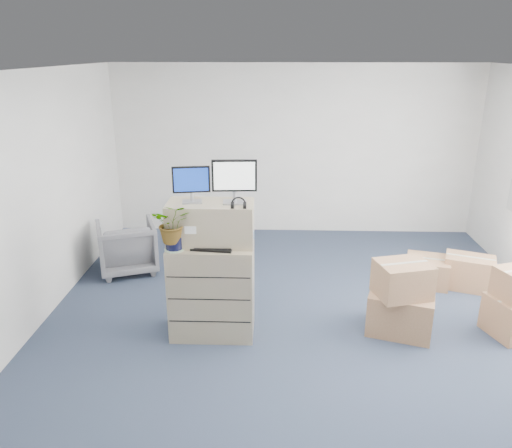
{
  "coord_description": "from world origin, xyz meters",
  "views": [
    {
      "loc": [
        -0.35,
        -4.73,
        2.99
      ],
      "look_at": [
        -0.53,
        0.4,
        1.19
      ],
      "focal_mm": 35.0,
      "sensor_mm": 36.0,
      "label": 1
    }
  ],
  "objects_px": {
    "potted_plant": "(173,228)",
    "water_bottle": "(221,230)",
    "monitor_right": "(234,179)",
    "office_chair": "(127,244)",
    "filing_cabinet_lower": "(212,289)",
    "keyboard": "(212,248)",
    "monitor_left": "(191,182)"
  },
  "relations": [
    {
      "from": "monitor_left",
      "to": "filing_cabinet_lower",
      "type": "bearing_deg",
      "value": -25.37
    },
    {
      "from": "monitor_left",
      "to": "office_chair",
      "type": "bearing_deg",
      "value": 118.74
    },
    {
      "from": "monitor_right",
      "to": "water_bottle",
      "type": "distance_m",
      "value": 0.58
    },
    {
      "from": "filing_cabinet_lower",
      "to": "office_chair",
      "type": "relative_size",
      "value": 1.32
    },
    {
      "from": "water_bottle",
      "to": "office_chair",
      "type": "height_order",
      "value": "water_bottle"
    },
    {
      "from": "monitor_left",
      "to": "monitor_right",
      "type": "bearing_deg",
      "value": -10.57
    },
    {
      "from": "filing_cabinet_lower",
      "to": "water_bottle",
      "type": "bearing_deg",
      "value": 31.91
    },
    {
      "from": "keyboard",
      "to": "water_bottle",
      "type": "relative_size",
      "value": 1.5
    },
    {
      "from": "keyboard",
      "to": "monitor_left",
      "type": "bearing_deg",
      "value": 147.55
    },
    {
      "from": "monitor_left",
      "to": "keyboard",
      "type": "bearing_deg",
      "value": -48.55
    },
    {
      "from": "monitor_right",
      "to": "water_bottle",
      "type": "bearing_deg",
      "value": 168.01
    },
    {
      "from": "filing_cabinet_lower",
      "to": "monitor_left",
      "type": "bearing_deg",
      "value": 164.11
    },
    {
      "from": "water_bottle",
      "to": "potted_plant",
      "type": "bearing_deg",
      "value": -154.16
    },
    {
      "from": "keyboard",
      "to": "potted_plant",
      "type": "relative_size",
      "value": 0.98
    },
    {
      "from": "filing_cabinet_lower",
      "to": "potted_plant",
      "type": "height_order",
      "value": "potted_plant"
    },
    {
      "from": "filing_cabinet_lower",
      "to": "water_bottle",
      "type": "relative_size",
      "value": 3.65
    },
    {
      "from": "filing_cabinet_lower",
      "to": "monitor_left",
      "type": "height_order",
      "value": "monitor_left"
    },
    {
      "from": "monitor_right",
      "to": "potted_plant",
      "type": "distance_m",
      "value": 0.8
    },
    {
      "from": "potted_plant",
      "to": "office_chair",
      "type": "relative_size",
      "value": 0.55
    },
    {
      "from": "monitor_right",
      "to": "office_chair",
      "type": "relative_size",
      "value": 0.58
    },
    {
      "from": "monitor_left",
      "to": "water_bottle",
      "type": "height_order",
      "value": "monitor_left"
    },
    {
      "from": "monitor_right",
      "to": "potted_plant",
      "type": "xyz_separation_m",
      "value": [
        -0.61,
        -0.2,
        -0.47
      ]
    },
    {
      "from": "filing_cabinet_lower",
      "to": "office_chair",
      "type": "xyz_separation_m",
      "value": [
        -1.4,
        1.59,
        -0.13
      ]
    },
    {
      "from": "water_bottle",
      "to": "potted_plant",
      "type": "height_order",
      "value": "potted_plant"
    },
    {
      "from": "potted_plant",
      "to": "office_chair",
      "type": "distance_m",
      "value": 2.22
    },
    {
      "from": "monitor_right",
      "to": "office_chair",
      "type": "bearing_deg",
      "value": 133.48
    },
    {
      "from": "potted_plant",
      "to": "water_bottle",
      "type": "bearing_deg",
      "value": 25.84
    },
    {
      "from": "monitor_right",
      "to": "keyboard",
      "type": "xyz_separation_m",
      "value": [
        -0.23,
        -0.17,
        -0.69
      ]
    },
    {
      "from": "keyboard",
      "to": "office_chair",
      "type": "bearing_deg",
      "value": 136.42
    },
    {
      "from": "filing_cabinet_lower",
      "to": "water_bottle",
      "type": "height_order",
      "value": "water_bottle"
    },
    {
      "from": "water_bottle",
      "to": "office_chair",
      "type": "distance_m",
      "value": 2.29
    },
    {
      "from": "filing_cabinet_lower",
      "to": "monitor_left",
      "type": "relative_size",
      "value": 2.72
    }
  ]
}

